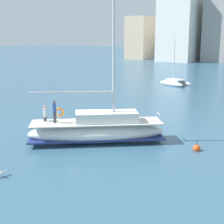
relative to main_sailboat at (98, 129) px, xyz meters
name	(u,v)px	position (x,y,z in m)	size (l,w,h in m)	color
ground_plane	(88,138)	(-1.13, 0.37, -0.92)	(400.00, 400.00, 0.00)	#38607A
main_sailboat	(98,129)	(0.00, 0.00, 0.00)	(8.99, 7.88, 13.93)	white
moored_sloop_far	(175,82)	(-6.23, 29.21, -0.36)	(5.12, 3.66, 6.98)	white
seagull	(0,173)	(-0.88, -7.79, -0.68)	(0.48, 0.94, 0.16)	silver
mooring_buoy	(197,148)	(6.52, 2.03, -0.76)	(0.50, 0.50, 0.85)	#EA4C19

